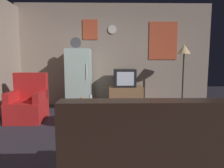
# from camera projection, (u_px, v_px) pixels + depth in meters

# --- Properties ---
(ground_plane) EXTENTS (12.00, 12.00, 0.00)m
(ground_plane) POSITION_uv_depth(u_px,v_px,m) (118.00, 137.00, 3.26)
(ground_plane) COLOR #2D2833
(wall_with_art) EXTENTS (5.20, 0.12, 2.71)m
(wall_with_art) POSITION_uv_depth(u_px,v_px,m) (114.00, 55.00, 5.52)
(wall_with_art) COLOR gray
(wall_with_art) RESTS_ON ground_plane
(fridge) EXTENTS (0.60, 0.62, 1.77)m
(fridge) POSITION_uv_depth(u_px,v_px,m) (79.00, 79.00, 5.12)
(fridge) COLOR silver
(fridge) RESTS_ON ground_plane
(tv_stand) EXTENTS (0.84, 0.53, 0.56)m
(tv_stand) POSITION_uv_depth(u_px,v_px,m) (125.00, 97.00, 5.17)
(tv_stand) COLOR #8E6642
(tv_stand) RESTS_ON ground_plane
(crt_tv) EXTENTS (0.54, 0.51, 0.44)m
(crt_tv) POSITION_uv_depth(u_px,v_px,m) (125.00, 78.00, 5.11)
(crt_tv) COLOR black
(crt_tv) RESTS_ON tv_stand
(standing_lamp) EXTENTS (0.32, 0.32, 1.59)m
(standing_lamp) POSITION_uv_depth(u_px,v_px,m) (184.00, 54.00, 4.91)
(standing_lamp) COLOR #332D28
(standing_lamp) RESTS_ON ground_plane
(coffee_table) EXTENTS (0.72, 0.72, 0.47)m
(coffee_table) POSITION_uv_depth(u_px,v_px,m) (87.00, 115.00, 3.70)
(coffee_table) COLOR #8E6642
(coffee_table) RESTS_ON ground_plane
(wine_glass) EXTENTS (0.05, 0.05, 0.15)m
(wine_glass) POSITION_uv_depth(u_px,v_px,m) (91.00, 99.00, 3.60)
(wine_glass) COLOR silver
(wine_glass) RESTS_ON coffee_table
(mug_ceramic_white) EXTENTS (0.08, 0.08, 0.09)m
(mug_ceramic_white) POSITION_uv_depth(u_px,v_px,m) (77.00, 102.00, 3.53)
(mug_ceramic_white) COLOR silver
(mug_ceramic_white) RESTS_ON coffee_table
(mug_ceramic_tan) EXTENTS (0.08, 0.08, 0.09)m
(mug_ceramic_tan) POSITION_uv_depth(u_px,v_px,m) (82.00, 100.00, 3.68)
(mug_ceramic_tan) COLOR tan
(mug_ceramic_tan) RESTS_ON coffee_table
(remote_control) EXTENTS (0.15, 0.12, 0.02)m
(remote_control) POSITION_uv_depth(u_px,v_px,m) (84.00, 101.00, 3.72)
(remote_control) COLOR black
(remote_control) RESTS_ON coffee_table
(armchair) EXTENTS (0.68, 0.68, 0.96)m
(armchair) POSITION_uv_depth(u_px,v_px,m) (28.00, 104.00, 4.15)
(armchair) COLOR red
(armchair) RESTS_ON ground_plane
(couch) EXTENTS (1.70, 0.80, 0.92)m
(couch) POSITION_uv_depth(u_px,v_px,m) (157.00, 159.00, 1.90)
(couch) COLOR black
(couch) RESTS_ON ground_plane
(book_stack) EXTENTS (0.22, 0.14, 0.07)m
(book_stack) POSITION_uv_depth(u_px,v_px,m) (149.00, 108.00, 5.09)
(book_stack) COLOR #3758AB
(book_stack) RESTS_ON ground_plane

